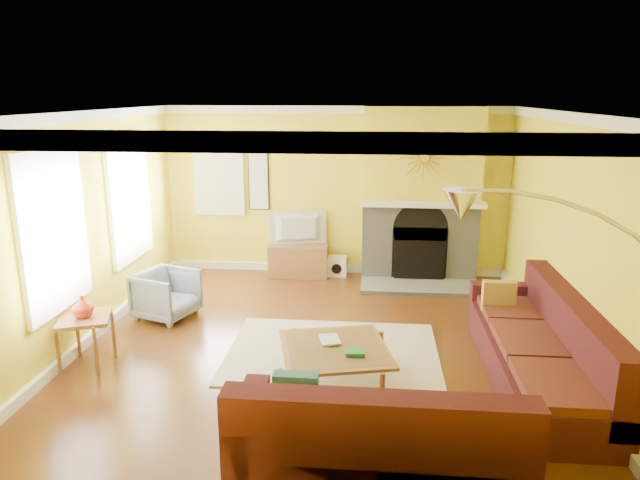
# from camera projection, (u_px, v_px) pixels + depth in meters

# --- Properties ---
(floor) EXTENTS (5.50, 6.00, 0.02)m
(floor) POSITION_uv_depth(u_px,v_px,m) (318.00, 350.00, 6.65)
(floor) COLOR brown
(floor) RESTS_ON ground
(ceiling) EXTENTS (5.50, 6.00, 0.02)m
(ceiling) POSITION_uv_depth(u_px,v_px,m) (317.00, 111.00, 5.96)
(ceiling) COLOR white
(ceiling) RESTS_ON ground
(wall_back) EXTENTS (5.50, 0.02, 2.70)m
(wall_back) POSITION_uv_depth(u_px,v_px,m) (335.00, 191.00, 9.20)
(wall_back) COLOR yellow
(wall_back) RESTS_ON ground
(wall_front) EXTENTS (5.50, 0.02, 2.70)m
(wall_front) POSITION_uv_depth(u_px,v_px,m) (269.00, 361.00, 3.40)
(wall_front) COLOR yellow
(wall_front) RESTS_ON ground
(wall_left) EXTENTS (0.02, 6.00, 2.70)m
(wall_left) POSITION_uv_depth(u_px,v_px,m) (79.00, 232.00, 6.55)
(wall_left) COLOR yellow
(wall_left) RESTS_ON ground
(wall_right) EXTENTS (0.02, 6.00, 2.70)m
(wall_right) POSITION_uv_depth(u_px,v_px,m) (575.00, 243.00, 6.06)
(wall_right) COLOR yellow
(wall_right) RESTS_ON ground
(baseboard) EXTENTS (5.50, 6.00, 0.12)m
(baseboard) POSITION_uv_depth(u_px,v_px,m) (318.00, 344.00, 6.63)
(baseboard) COLOR white
(baseboard) RESTS_ON floor
(crown_molding) EXTENTS (5.50, 6.00, 0.12)m
(crown_molding) POSITION_uv_depth(u_px,v_px,m) (317.00, 118.00, 5.98)
(crown_molding) COLOR white
(crown_molding) RESTS_ON ceiling
(window_left_near) EXTENTS (0.06, 1.22, 1.72)m
(window_left_near) POSITION_uv_depth(u_px,v_px,m) (128.00, 198.00, 7.76)
(window_left_near) COLOR white
(window_left_near) RESTS_ON wall_left
(window_left_far) EXTENTS (0.06, 1.22, 1.72)m
(window_left_far) POSITION_uv_depth(u_px,v_px,m) (52.00, 231.00, 5.93)
(window_left_far) COLOR white
(window_left_far) RESTS_ON wall_left
(window_back) EXTENTS (0.82, 0.06, 1.22)m
(window_back) POSITION_uv_depth(u_px,v_px,m) (219.00, 178.00, 9.28)
(window_back) COLOR white
(window_back) RESTS_ON wall_back
(wall_art) EXTENTS (0.34, 0.04, 1.14)m
(wall_art) POSITION_uv_depth(u_px,v_px,m) (258.00, 175.00, 9.22)
(wall_art) COLOR white
(wall_art) RESTS_ON wall_back
(fireplace) EXTENTS (1.80, 0.40, 2.70)m
(fireplace) POSITION_uv_depth(u_px,v_px,m) (421.00, 195.00, 8.88)
(fireplace) COLOR gray
(fireplace) RESTS_ON floor
(mantel) EXTENTS (1.92, 0.22, 0.08)m
(mantel) POSITION_uv_depth(u_px,v_px,m) (422.00, 204.00, 8.68)
(mantel) COLOR white
(mantel) RESTS_ON fireplace
(hearth) EXTENTS (1.80, 0.70, 0.06)m
(hearth) POSITION_uv_depth(u_px,v_px,m) (420.00, 287.00, 8.68)
(hearth) COLOR gray
(hearth) RESTS_ON floor
(sunburst) EXTENTS (0.70, 0.04, 0.70)m
(sunburst) POSITION_uv_depth(u_px,v_px,m) (424.00, 158.00, 8.51)
(sunburst) COLOR olive
(sunburst) RESTS_ON fireplace
(rug) EXTENTS (2.40, 1.80, 0.02)m
(rug) POSITION_uv_depth(u_px,v_px,m) (333.00, 352.00, 6.54)
(rug) COLOR beige
(rug) RESTS_ON floor
(sectional_sofa) EXTENTS (3.17, 3.58, 0.90)m
(sectional_sofa) POSITION_uv_depth(u_px,v_px,m) (427.00, 352.00, 5.55)
(sectional_sofa) COLOR #45161A
(sectional_sofa) RESTS_ON floor
(coffee_table) EXTENTS (1.27, 1.27, 0.42)m
(coffee_table) POSITION_uv_depth(u_px,v_px,m) (335.00, 365.00, 5.80)
(coffee_table) COLOR white
(coffee_table) RESTS_ON floor
(media_console) EXTENTS (0.95, 0.43, 0.52)m
(media_console) POSITION_uv_depth(u_px,v_px,m) (299.00, 260.00, 9.25)
(media_console) COLOR brown
(media_console) RESTS_ON floor
(tv) EXTENTS (0.93, 0.33, 0.53)m
(tv) POSITION_uv_depth(u_px,v_px,m) (298.00, 229.00, 9.12)
(tv) COLOR black
(tv) RESTS_ON media_console
(subwoofer) EXTENTS (0.31, 0.31, 0.31)m
(subwoofer) POSITION_uv_depth(u_px,v_px,m) (337.00, 266.00, 9.30)
(subwoofer) COLOR white
(subwoofer) RESTS_ON floor
(armchair) EXTENTS (0.89, 0.88, 0.64)m
(armchair) POSITION_uv_depth(u_px,v_px,m) (166.00, 295.00, 7.51)
(armchair) COLOR gray
(armchair) RESTS_ON floor
(side_table) EXTENTS (0.67, 0.67, 0.57)m
(side_table) POSITION_uv_depth(u_px,v_px,m) (86.00, 342.00, 6.17)
(side_table) COLOR brown
(side_table) RESTS_ON floor
(vase) EXTENTS (0.23, 0.23, 0.24)m
(vase) POSITION_uv_depth(u_px,v_px,m) (83.00, 306.00, 6.07)
(vase) COLOR red
(vase) RESTS_ON side_table
(book) EXTENTS (0.26, 0.31, 0.03)m
(book) POSITION_uv_depth(u_px,v_px,m) (320.00, 340.00, 5.86)
(book) COLOR white
(book) RESTS_ON coffee_table
(arc_lamp) EXTENTS (1.48, 0.36, 2.36)m
(arc_lamp) POSITION_uv_depth(u_px,v_px,m) (575.00, 384.00, 3.48)
(arc_lamp) COLOR silver
(arc_lamp) RESTS_ON floor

